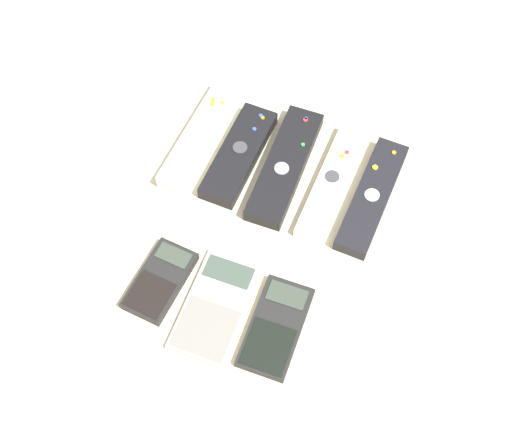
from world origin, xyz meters
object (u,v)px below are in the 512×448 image
calculator_2 (276,327)px  remote_2 (287,167)px  remote_0 (199,136)px  calculator_0 (160,281)px  calculator_1 (215,306)px  remote_4 (372,197)px  remote_3 (330,182)px  remote_1 (239,155)px

calculator_2 → remote_2: bearing=105.2°
remote_0 → calculator_0: remote_0 is taller
remote_2 → calculator_1: remote_2 is taller
remote_0 → remote_4: 0.28m
remote_3 → remote_4: bearing=-0.9°
calculator_0 → calculator_2: size_ratio=0.84×
remote_1 → remote_2: 0.08m
remote_1 → calculator_1: bearing=-73.9°
remote_3 → calculator_2: (0.01, -0.25, -0.00)m
calculator_0 → remote_4: bearing=50.0°
remote_0 → remote_1: bearing=-3.9°
remote_0 → calculator_2: bearing=-45.6°
remote_3 → remote_4: (0.07, -0.00, 0.00)m
remote_0 → remote_1: (0.07, -0.01, -0.00)m
calculator_2 → remote_0: bearing=130.2°
remote_2 → remote_0: bearing=178.1°
remote_0 → remote_2: size_ratio=0.98×
remote_1 → remote_3: remote_1 is taller
remote_0 → remote_3: size_ratio=1.00×
calculator_0 → remote_2: bearing=72.1°
remote_4 → remote_1: bearing=-177.1°
remote_1 → remote_4: bearing=2.4°
remote_1 → remote_3: bearing=3.7°
remote_2 → remote_4: size_ratio=1.05×
remote_3 → calculator_0: bearing=-124.0°
remote_4 → calculator_2: 0.25m
calculator_1 → calculator_2: calculator_2 is taller
remote_1 → calculator_2: (0.16, -0.24, -0.01)m
calculator_0 → remote_1: bearing=89.1°
remote_2 → calculator_2: (0.08, -0.24, -0.01)m
remote_1 → remote_4: size_ratio=0.89×
remote_1 → calculator_1: remote_1 is taller
remote_0 → remote_4: remote_0 is taller
remote_1 → calculator_2: size_ratio=1.26×
remote_2 → calculator_2: 0.26m
remote_0 → remote_3: 0.22m
remote_4 → calculator_1: bearing=-119.3°
remote_1 → remote_2: (0.08, 0.01, 0.00)m
remote_1 → calculator_2: bearing=-56.0°
remote_0 → remote_1: 0.07m
calculator_0 → calculator_1: size_ratio=0.75×
remote_1 → calculator_1: size_ratio=1.12×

